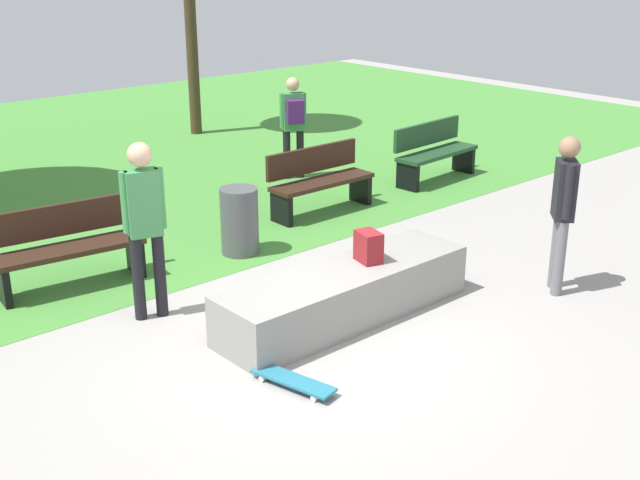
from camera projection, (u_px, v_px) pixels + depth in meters
name	position (u px, v px, depth m)	size (l,w,h in m)	color
ground_plane	(311.00, 342.00, 7.74)	(28.00, 28.00, 0.00)	#9E9993
concrete_ledge	(345.00, 294.00, 8.16)	(2.84, 0.78, 0.52)	gray
backpack_on_ledge	(368.00, 247.00, 8.23)	(0.28, 0.20, 0.32)	maroon
skater_performing_trick	(564.00, 203.00, 8.54)	(0.37, 0.36, 1.72)	slate
skater_watching	(144.00, 217.00, 7.90)	(0.41, 0.29, 1.82)	black
skateboard_by_ledge	(293.00, 381.00, 6.94)	(0.37, 0.82, 0.08)	teal
skateboard_spare	(253.00, 324.00, 7.96)	(0.75, 0.65, 0.08)	#A5262D
park_bench_far_right	(319.00, 179.00, 11.31)	(1.60, 0.48, 0.91)	#331E14
park_bench_near_path	(67.00, 245.00, 8.86)	(1.65, 0.68, 0.91)	#331E14
park_bench_by_oak	(434.00, 151.00, 12.84)	(1.63, 0.58, 0.91)	#1E4223
trash_bin	(240.00, 221.00, 9.81)	(0.46, 0.46, 0.83)	#4C4C51
pedestrian_with_backpack	(293.00, 119.00, 12.75)	(0.42, 0.43, 1.62)	black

